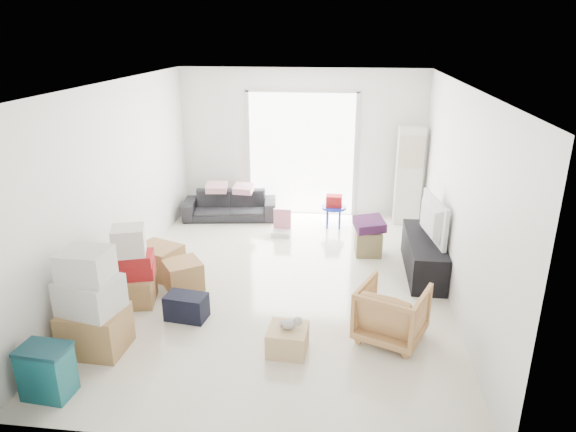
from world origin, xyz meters
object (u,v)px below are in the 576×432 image
Objects in this scene: ac_tower at (409,176)px; storage_bins at (47,371)px; television at (425,234)px; wood_crate at (288,340)px; sofa at (230,201)px; tv_console at (423,255)px; armchair at (392,310)px; ottoman at (368,242)px; kids_table at (334,205)px.

ac_tower reaches higher than storage_bins.
television reaches higher than storage_bins.
storage_bins is at bearing -155.69° from wood_crate.
sofa is 4.02× the size of wood_crate.
sofa reaches higher than tv_console.
tv_console is 1.89m from armchair.
tv_console is at bearing 51.83° from wood_crate.
armchair is 1.71× the size of wood_crate.
television is 1.44× the size of armchair.
sofa reaches higher than ottoman.
television reaches higher than tv_console.
ac_tower is at bearing 15.86° from kids_table.
tv_console is 0.95m from ottoman.
wood_crate is (-1.13, -0.39, -0.22)m from armchair.
kids_table reaches higher than wood_crate.
sofa reaches higher than television.
storage_bins reaches higher than ottoman.
ac_tower is at bearing -4.97° from sofa.
ac_tower reaches higher than tv_console.
tv_console is at bearing -0.00° from television.
tv_console is at bearing -88.61° from ac_tower.
television is 1.94× the size of storage_bins.
kids_table reaches higher than tv_console.
tv_console is 3.80m from sofa.
kids_table is (-1.30, -0.37, -0.47)m from ac_tower.
ottoman is 0.93× the size of wood_crate.
wood_crate is at bearing -109.10° from ottoman.
tv_console reaches higher than wood_crate.
armchair is at bearing -107.91° from tv_console.
kids_table is at bearing 62.29° from storage_bins.
storage_bins is at bearing 45.60° from armchair.
kids_table is at bearing 84.62° from wood_crate.
storage_bins is (-3.85, -5.23, -0.61)m from ac_tower.
television reaches higher than wood_crate.
sofa is (-3.28, 1.91, -0.26)m from television.
tv_console is 3.73× the size of wood_crate.
wood_crate is (-0.36, -3.87, -0.27)m from kids_table.
television is 3.81m from sofa.
wood_crate is at bearing 24.31° from storage_bins.
ac_tower is 3.01× the size of kids_table.
kids_table is at bearing 128.60° from tv_console.
armchair reaches higher than wood_crate.
sofa is at bearing 83.08° from storage_bins.
tv_console is at bearing 39.08° from storage_bins.
television is at bearing 51.83° from wood_crate.
sofa is at bearing 173.54° from kids_table.
kids_table is at bearing -164.14° from ac_tower.
armchair is (-0.58, -1.79, 0.10)m from tv_console.
ac_tower is 4.61m from wood_crate.
ottoman is (3.13, 3.71, -0.07)m from storage_bins.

